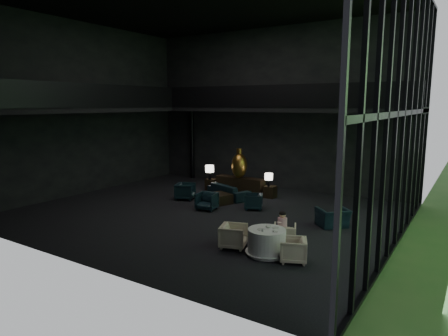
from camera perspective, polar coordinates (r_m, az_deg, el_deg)
The scene contains 35 objects.
floor at distance 15.87m, azimuth -2.55°, elevation -6.42°, with size 14.00×12.00×0.02m, color black.
ceiling at distance 15.73m, azimuth -2.77°, elevation 22.90°, with size 14.00×12.00×0.02m, color black.
wall_back at distance 20.48m, azimuth 7.20°, elevation 8.37°, with size 14.00×0.04×8.00m, color black.
wall_front at distance 10.95m, azimuth -21.26°, elevation 7.16°, with size 14.00×0.04×8.00m, color black.
wall_left at distance 20.16m, azimuth -19.28°, elevation 7.92°, with size 0.04×12.00×8.00m, color black.
curtain_wall at distance 12.61m, azimuth 24.29°, elevation 7.16°, with size 0.20×12.00×8.00m, color black, non-canonical shape.
mezzanine_left at distance 19.38m, azimuth -17.44°, elevation 7.98°, with size 2.00×12.00×0.25m, color black.
mezzanine_back at distance 19.15m, azimuth 8.62°, elevation 8.29°, with size 12.00×2.00×0.25m, color black.
railing_left at distance 18.63m, azimuth -15.52°, elevation 9.88°, with size 0.06×12.00×1.00m, color black.
railing_back at distance 18.24m, azimuth 7.36°, elevation 10.16°, with size 12.00×0.06×1.00m, color black.
column_nw at distance 22.95m, azimuth -4.59°, elevation 3.49°, with size 0.24×0.24×4.00m, color black.
column_ne at distance 17.11m, azimuth 18.75°, elevation 1.08°, with size 0.24×0.24×4.00m, color black.
console at distance 19.17m, azimuth 2.34°, elevation -2.49°, with size 2.45×0.56×0.78m, color black.
bronze_urn at distance 18.90m, azimuth 2.19°, elevation 0.39°, with size 0.75×0.75×1.40m.
side_table_left at distance 19.94m, azimuth -1.78°, elevation -2.36°, with size 0.50×0.50×0.55m, color black.
table_lamp_left at distance 19.67m, azimuth -2.07°, elevation -0.20°, with size 0.42×0.42×0.71m.
side_table_right at distance 18.44m, azimuth 6.61°, elevation -3.40°, with size 0.49×0.49×0.54m, color black.
table_lamp_right at distance 18.14m, azimuth 6.41°, elevation -1.31°, with size 0.37×0.37×0.62m.
sofa at distance 18.22m, azimuth 0.68°, elevation -2.89°, with size 2.34×0.68×0.91m, color #193140.
lounge_armchair_west at distance 18.02m, azimuth -5.55°, elevation -3.15°, with size 0.84×0.78×0.86m, color black.
lounge_armchair_east at distance 16.34m, azimuth 4.22°, elevation -4.79°, with size 0.64×0.59×0.65m, color black.
lounge_armchair_south at distance 16.22m, azimuth -2.46°, elevation -4.65°, with size 0.76×0.71×0.78m, color black.
window_armchair at distance 14.53m, azimuth 15.28°, elevation -6.53°, with size 0.94×0.61×0.82m, color #102936.
coffee_table at distance 17.25m, azimuth -0.86°, elevation -4.41°, with size 0.95×0.95×0.42m, color black.
dining_table at distance 11.63m, azimuth 6.11°, elevation -10.68°, with size 1.23×1.23×0.75m.
dining_chair_north at distance 12.52m, azimuth 8.67°, elevation -9.37°, with size 0.60×0.56×0.61m, color beige.
dining_chair_east at distance 11.24m, azimuth 9.84°, elevation -11.43°, with size 0.65×0.61×0.67m, color #BAB79E.
dining_chair_west at distance 12.09m, azimuth 1.38°, elevation -9.57°, with size 0.75×0.70×0.77m, color beige.
child at distance 12.29m, azimuth 8.34°, elevation -7.53°, with size 0.29×0.29×0.61m.
plate_a at distance 11.44m, azimuth 5.31°, elevation -8.73°, with size 0.22×0.22×0.01m, color white.
plate_b at distance 11.63m, azimuth 7.38°, elevation -8.47°, with size 0.21×0.21×0.01m, color white.
saucer at distance 11.28m, azimuth 7.37°, elevation -9.03°, with size 0.14×0.14×0.01m, color white.
coffee_cup at distance 11.26m, azimuth 7.12°, elevation -8.88°, with size 0.08×0.08×0.06m, color white.
cereal_bowl at distance 11.62m, azimuth 6.36°, elevation -8.29°, with size 0.16×0.16×0.08m, color white.
cream_pot at distance 11.28m, azimuth 5.51°, elevation -8.84°, with size 0.06×0.06×0.07m, color #99999E.
Camera 1 is at (8.83, -12.47, 4.27)m, focal length 32.00 mm.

